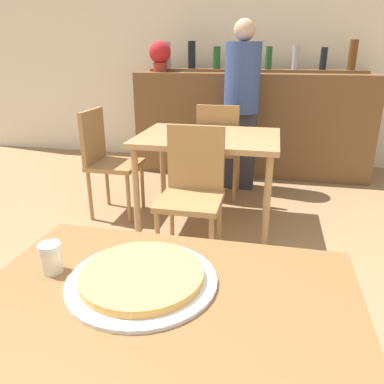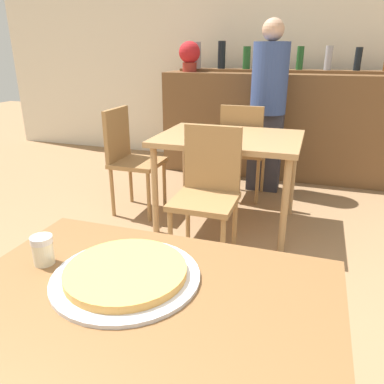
{
  "view_description": "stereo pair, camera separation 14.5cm",
  "coord_description": "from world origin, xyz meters",
  "px_view_note": "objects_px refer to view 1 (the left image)",
  "views": [
    {
      "loc": [
        0.25,
        -0.78,
        1.35
      ],
      "look_at": [
        -0.04,
        0.55,
        0.83
      ],
      "focal_mm": 35.0,
      "sensor_mm": 36.0,
      "label": 1
    },
    {
      "loc": [
        0.39,
        -0.74,
        1.35
      ],
      "look_at": [
        -0.04,
        0.55,
        0.83
      ],
      "focal_mm": 35.0,
      "sensor_mm": 36.0,
      "label": 2
    }
  ],
  "objects_px": {
    "pizza_tray": "(142,277)",
    "potted_plant": "(160,55)",
    "chair_far_side_back": "(219,145)",
    "chair_far_side_left": "(106,156)",
    "chair_far_side_front": "(193,186)",
    "person_standing": "(241,102)",
    "cheese_shaker": "(51,258)"
  },
  "relations": [
    {
      "from": "pizza_tray",
      "to": "potted_plant",
      "type": "height_order",
      "value": "potted_plant"
    },
    {
      "from": "chair_far_side_back",
      "to": "chair_far_side_left",
      "type": "height_order",
      "value": "same"
    },
    {
      "from": "chair_far_side_front",
      "to": "chair_far_side_back",
      "type": "distance_m",
      "value": 1.16
    },
    {
      "from": "chair_far_side_back",
      "to": "person_standing",
      "type": "height_order",
      "value": "person_standing"
    },
    {
      "from": "chair_far_side_left",
      "to": "pizza_tray",
      "type": "bearing_deg",
      "value": -152.53
    },
    {
      "from": "cheese_shaker",
      "to": "person_standing",
      "type": "bearing_deg",
      "value": 84.34
    },
    {
      "from": "chair_far_side_left",
      "to": "person_standing",
      "type": "xyz_separation_m",
      "value": [
        1.04,
        0.93,
        0.36
      ]
    },
    {
      "from": "chair_far_side_front",
      "to": "chair_far_side_left",
      "type": "relative_size",
      "value": 1.0
    },
    {
      "from": "chair_far_side_front",
      "to": "person_standing",
      "type": "xyz_separation_m",
      "value": [
        0.16,
        1.51,
        0.36
      ]
    },
    {
      "from": "chair_far_side_front",
      "to": "chair_far_side_back",
      "type": "height_order",
      "value": "same"
    },
    {
      "from": "chair_far_side_front",
      "to": "chair_far_side_back",
      "type": "relative_size",
      "value": 1.0
    },
    {
      "from": "cheese_shaker",
      "to": "pizza_tray",
      "type": "bearing_deg",
      "value": 0.95
    },
    {
      "from": "chair_far_side_left",
      "to": "cheese_shaker",
      "type": "relative_size",
      "value": 9.86
    },
    {
      "from": "chair_far_side_front",
      "to": "potted_plant",
      "type": "height_order",
      "value": "potted_plant"
    },
    {
      "from": "chair_far_side_back",
      "to": "potted_plant",
      "type": "relative_size",
      "value": 2.75
    },
    {
      "from": "chair_far_side_back",
      "to": "potted_plant",
      "type": "height_order",
      "value": "potted_plant"
    },
    {
      "from": "cheese_shaker",
      "to": "potted_plant",
      "type": "bearing_deg",
      "value": 101.35
    },
    {
      "from": "person_standing",
      "to": "potted_plant",
      "type": "height_order",
      "value": "person_standing"
    },
    {
      "from": "cheese_shaker",
      "to": "person_standing",
      "type": "distance_m",
      "value": 2.92
    },
    {
      "from": "chair_far_side_left",
      "to": "cheese_shaker",
      "type": "bearing_deg",
      "value": -159.28
    },
    {
      "from": "pizza_tray",
      "to": "potted_plant",
      "type": "distance_m",
      "value": 3.61
    },
    {
      "from": "chair_far_side_left",
      "to": "pizza_tray",
      "type": "xyz_separation_m",
      "value": [
        1.03,
        -1.97,
        0.23
      ]
    },
    {
      "from": "chair_far_side_left",
      "to": "pizza_tray",
      "type": "distance_m",
      "value": 2.24
    },
    {
      "from": "chair_far_side_front",
      "to": "person_standing",
      "type": "bearing_deg",
      "value": 83.81
    },
    {
      "from": "chair_far_side_back",
      "to": "pizza_tray",
      "type": "xyz_separation_m",
      "value": [
        0.15,
        -2.56,
        0.23
      ]
    },
    {
      "from": "potted_plant",
      "to": "chair_far_side_front",
      "type": "bearing_deg",
      "value": -68.21
    },
    {
      "from": "pizza_tray",
      "to": "person_standing",
      "type": "xyz_separation_m",
      "value": [
        0.01,
        2.9,
        0.13
      ]
    },
    {
      "from": "chair_far_side_back",
      "to": "cheese_shaker",
      "type": "bearing_deg",
      "value": 87.22
    },
    {
      "from": "chair_far_side_front",
      "to": "cheese_shaker",
      "type": "xyz_separation_m",
      "value": [
        -0.12,
        -1.4,
        0.26
      ]
    },
    {
      "from": "pizza_tray",
      "to": "person_standing",
      "type": "height_order",
      "value": "person_standing"
    },
    {
      "from": "chair_far_side_front",
      "to": "potted_plant",
      "type": "distance_m",
      "value": 2.33
    },
    {
      "from": "chair_far_side_front",
      "to": "chair_far_side_left",
      "type": "height_order",
      "value": "same"
    }
  ]
}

